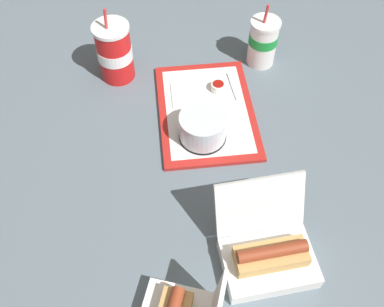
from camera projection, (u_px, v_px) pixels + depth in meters
ground_plane at (189, 178)px, 1.06m from camera, size 3.20×3.20×0.00m
food_tray at (206, 111)px, 1.18m from camera, size 0.39×0.29×0.01m
cake_container at (203, 128)px, 1.09m from camera, size 0.12×0.12×0.08m
ketchup_cup at (218, 87)px, 1.21m from camera, size 0.04×0.04×0.02m
napkin_stack at (189, 94)px, 1.21m from camera, size 0.11×0.11×0.00m
plastic_fork at (233, 86)px, 1.23m from camera, size 0.11×0.01×0.00m
clamshell_hotdog_back at (268, 254)px, 0.90m from camera, size 0.20×0.19×0.16m
soda_cup_corner at (115, 52)px, 1.21m from camera, size 0.10×0.10×0.24m
soda_cup_left at (263, 41)px, 1.25m from camera, size 0.09×0.09×0.21m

